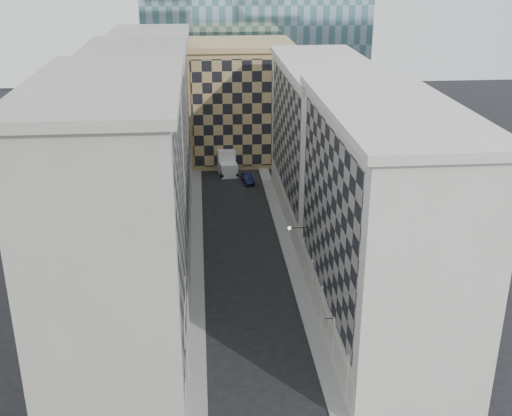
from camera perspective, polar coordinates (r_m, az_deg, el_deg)
sidewalk_west at (r=71.85m, az=-5.28°, el=-4.60°), size 1.50×100.00×0.15m
sidewalk_east at (r=72.47m, az=3.07°, el=-4.29°), size 1.50×100.00×0.15m
bldg_left_a at (r=50.07m, az=-12.15°, el=-2.46°), size 10.80×22.80×23.70m
bldg_left_b at (r=70.74m, az=-10.18°, el=4.54°), size 10.80×22.80×22.70m
bldg_left_c at (r=92.03m, az=-9.10°, el=8.34°), size 10.80×22.80×21.70m
bldg_right_a at (r=56.00m, az=11.12°, el=-1.36°), size 10.80×26.80×20.70m
bldg_right_b at (r=80.92m, az=6.02°, el=5.89°), size 10.80×28.80×19.70m
tan_block at (r=104.86m, az=-1.49°, el=9.50°), size 16.80×14.80×18.80m
flagpoles_left at (r=46.99m, az=-6.34°, el=-9.06°), size 0.10×6.33×2.33m
bracket_lamp at (r=64.39m, az=3.14°, el=-1.79°), size 1.98×0.36×0.36m
box_truck at (r=99.64m, az=-2.69°, el=4.10°), size 3.39×6.73×3.55m
dark_car at (r=94.97m, az=-0.74°, el=2.64°), size 1.89×4.10×1.30m
shop_sign at (r=53.56m, az=6.30°, el=-10.04°), size 0.72×0.63×0.71m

